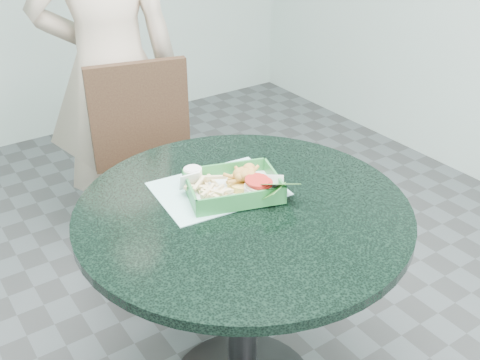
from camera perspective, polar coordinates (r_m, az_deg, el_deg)
cafe_table at (r=1.71m, az=0.30°, el=-7.99°), size 0.96×0.96×0.75m
dining_chair at (r=2.39m, az=-8.73°, el=1.98°), size 0.42×0.42×0.93m
diner_person at (r=2.49m, az=-13.32°, el=13.12°), size 0.80×0.63×1.91m
placemat at (r=1.70m, az=-2.25°, el=-1.48°), size 0.39×0.31×0.00m
food_basket at (r=1.66m, az=-0.71°, el=-1.57°), size 0.26×0.19×0.05m
crab_sandwich at (r=1.67m, az=0.22°, el=-0.05°), size 0.11×0.11×0.07m
fries_pile at (r=1.62m, az=-3.08°, el=-1.50°), size 0.14×0.14×0.04m
sauce_ramekin at (r=1.66m, az=-5.18°, el=-0.49°), size 0.06×0.06×0.03m
garnish_cup at (r=1.64m, az=2.44°, el=-0.86°), size 0.13×0.13×0.05m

